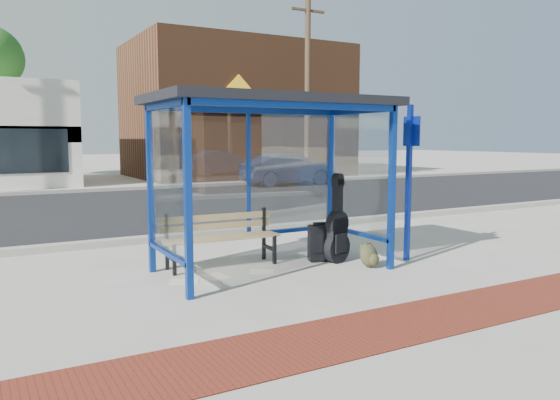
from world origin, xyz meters
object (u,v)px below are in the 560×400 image
suitcase (320,243)px  backpack (369,256)px  fire_hydrant (332,170)px  bench (220,235)px  guitar_bag (337,232)px  parked_car (289,169)px

suitcase → backpack: bearing=-42.1°
fire_hydrant → bench: bearing=-130.2°
suitcase → fire_hydrant: fire_hydrant is taller
bench → backpack: size_ratio=4.85×
guitar_bag → parked_car: (6.27, 12.16, 0.17)m
parked_car → fire_hydrant: 3.71m
backpack → parked_car: size_ratio=0.09×
guitar_bag → fire_hydrant: size_ratio=1.55×
suitcase → fire_hydrant: (9.71, 13.65, 0.17)m
parked_car → bench: bearing=146.7°
guitar_bag → backpack: guitar_bag is taller
bench → fire_hydrant: fire_hydrant is taller
suitcase → fire_hydrant: bearing=73.4°
guitar_bag → backpack: bearing=-77.7°
bench → parked_car: (7.87, 11.50, 0.17)m
backpack → parked_car: 14.01m
bench → fire_hydrant: (11.15, 13.21, -0.01)m
backpack → parked_car: (6.03, 12.63, 0.46)m
backpack → fire_hydrant: bearing=49.1°
suitcase → fire_hydrant: 16.75m
guitar_bag → suitcase: 0.33m
suitcase → parked_car: 13.56m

